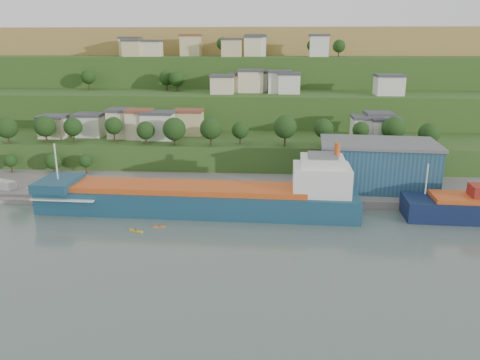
# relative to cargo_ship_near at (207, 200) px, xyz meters

# --- Properties ---
(ground) EXTENTS (500.00, 500.00, 0.00)m
(ground) POSITION_rel_cargo_ship_near_xyz_m (-4.16, -10.27, -3.22)
(ground) COLOR #4C5D55
(ground) RESTS_ON ground
(quay) EXTENTS (220.00, 26.00, 4.00)m
(quay) POSITION_rel_cargo_ship_near_xyz_m (15.84, 17.73, -3.22)
(quay) COLOR slate
(quay) RESTS_ON ground
(pebble_beach) EXTENTS (40.00, 18.00, 2.40)m
(pebble_beach) POSITION_rel_cargo_ship_near_xyz_m (-59.16, 11.73, -3.22)
(pebble_beach) COLOR slate
(pebble_beach) RESTS_ON ground
(hillside) EXTENTS (360.00, 211.16, 96.00)m
(hillside) POSITION_rel_cargo_ship_near_xyz_m (-4.14, 158.40, -3.13)
(hillside) COLOR #284719
(hillside) RESTS_ON ground
(cargo_ship_near) EXTENTS (78.76, 14.82, 20.16)m
(cargo_ship_near) POSITION_rel_cargo_ship_near_xyz_m (0.00, 0.00, 0.00)
(cargo_ship_near) COLOR navy
(cargo_ship_near) RESTS_ON ground
(warehouse) EXTENTS (32.42, 21.41, 12.80)m
(warehouse) POSITION_rel_cargo_ship_near_xyz_m (44.68, 18.03, 5.22)
(warehouse) COLOR navy
(warehouse) RESTS_ON quay
(caravan) EXTENTS (6.94, 4.85, 2.99)m
(caravan) POSITION_rel_cargo_ship_near_xyz_m (-57.14, 9.45, -0.52)
(caravan) COLOR silver
(caravan) RESTS_ON pebble_beach
(dinghy) EXTENTS (4.42, 1.67, 0.88)m
(dinghy) POSITION_rel_cargo_ship_near_xyz_m (-49.35, 10.75, -1.58)
(dinghy) COLOR silver
(dinghy) RESTS_ON pebble_beach
(kayak_orange) EXTENTS (3.01, 1.11, 0.74)m
(kayak_orange) POSITION_rel_cargo_ship_near_xyz_m (-9.52, -10.64, -3.00)
(kayak_orange) COLOR orange
(kayak_orange) RESTS_ON ground
(kayak_yellow) EXTENTS (3.53, 2.03, 0.89)m
(kayak_yellow) POSITION_rel_cargo_ship_near_xyz_m (-14.16, -13.51, -2.95)
(kayak_yellow) COLOR gold
(kayak_yellow) RESTS_ON ground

